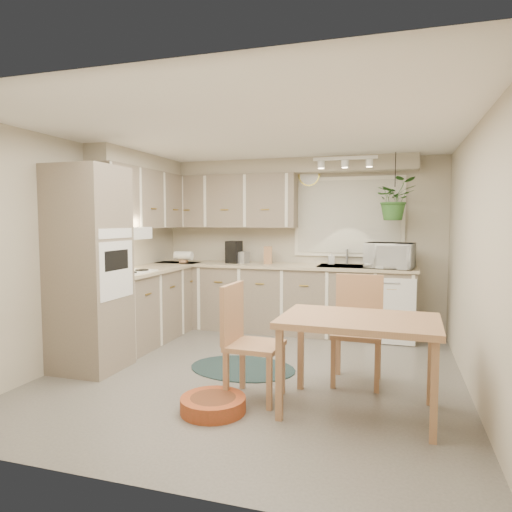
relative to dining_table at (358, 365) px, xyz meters
name	(u,v)px	position (x,y,z in m)	size (l,w,h in m)	color
floor	(255,373)	(-1.07, 0.66, -0.39)	(4.20, 4.20, 0.00)	slate
ceiling	(255,133)	(-1.07, 0.66, 2.01)	(4.20, 4.20, 0.00)	white
wall_back	(299,245)	(-1.07, 2.76, 0.81)	(4.00, 0.04, 2.40)	#B8AE98
wall_front	(144,283)	(-1.07, -1.44, 0.81)	(4.00, 0.04, 2.40)	#B8AE98
wall_left	(86,252)	(-3.07, 0.66, 0.81)	(0.04, 4.20, 2.40)	#B8AE98
wall_right	(475,261)	(0.93, 0.66, 0.81)	(0.04, 4.20, 2.40)	#B8AE98
base_cab_left	(151,305)	(-2.77, 1.54, 0.06)	(0.60, 1.85, 0.90)	gray
base_cab_back	(280,299)	(-1.27, 2.46, 0.06)	(3.60, 0.60, 0.90)	gray
counter_left	(151,269)	(-2.76, 1.54, 0.53)	(0.64, 1.89, 0.04)	beige
counter_back	(280,266)	(-1.27, 2.45, 0.53)	(3.64, 0.64, 0.04)	beige
oven_stack	(89,269)	(-2.74, 0.29, 0.66)	(0.65, 0.65, 2.10)	gray
wall_oven_face	(116,270)	(-2.42, 0.29, 0.66)	(0.02, 0.56, 0.58)	white
upper_cab_left	(145,199)	(-2.89, 1.66, 1.44)	(0.35, 2.00, 0.75)	gray
upper_cab_back	(229,201)	(-2.07, 2.59, 1.44)	(2.00, 0.35, 0.75)	gray
soffit_left	(143,163)	(-2.92, 1.66, 1.91)	(0.30, 2.00, 0.20)	#B8AE98
soffit_back	(283,167)	(-1.27, 2.61, 1.91)	(3.60, 0.30, 0.20)	#B8AE98
cooktop	(126,272)	(-2.75, 0.96, 0.56)	(0.52, 0.58, 0.02)	white
range_hood	(124,233)	(-2.77, 0.96, 1.01)	(0.40, 0.60, 0.14)	white
window_blinds	(348,217)	(-0.37, 2.73, 1.21)	(1.40, 0.02, 1.00)	silver
window_frame	(348,217)	(-0.37, 2.74, 1.21)	(1.50, 0.02, 1.10)	silver
sink	(345,269)	(-0.37, 2.46, 0.51)	(0.70, 0.48, 0.10)	#96989D
dishwasher_front	(391,311)	(0.23, 2.15, 0.04)	(0.58, 0.01, 0.83)	white
track_light_bar	(345,158)	(-0.37, 2.21, 1.94)	(0.80, 0.04, 0.04)	white
wall_clock	(309,175)	(-0.92, 2.73, 1.79)	(0.30, 0.30, 0.03)	gold
dining_table	(358,365)	(0.00, 0.00, 0.00)	(1.23, 0.82, 0.78)	#AC7D56
chair_left	(255,342)	(-0.88, 0.03, 0.11)	(0.47, 0.47, 1.00)	#AC7D56
chair_back	(357,330)	(-0.07, 0.67, 0.12)	(0.48, 0.48, 1.02)	#AC7D56
braided_rug	(243,368)	(-1.24, 0.76, -0.38)	(1.13, 0.84, 0.01)	black
pet_bed	(213,405)	(-1.12, -0.34, -0.33)	(0.53, 0.53, 0.12)	#AB4022
microwave	(390,253)	(0.19, 2.36, 0.75)	(0.59, 0.33, 0.40)	white
soap_bottle	(331,262)	(-0.58, 2.61, 0.59)	(0.08, 0.18, 0.08)	white
hanging_plant	(395,204)	(0.24, 2.36, 1.37)	(0.48, 0.54, 0.42)	#34692A
coffee_maker	(234,252)	(-1.95, 2.46, 0.71)	(0.18, 0.22, 0.32)	black
toaster	(239,257)	(-1.88, 2.48, 0.63)	(0.27, 0.15, 0.16)	#96989D
knife_block	(268,255)	(-1.46, 2.51, 0.67)	(0.11, 0.11, 0.25)	#AC7D56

